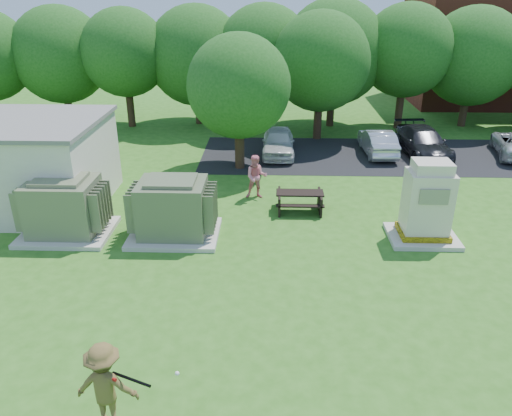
{
  "coord_description": "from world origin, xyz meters",
  "views": [
    {
      "loc": [
        0.47,
        -10.61,
        7.88
      ],
      "look_at": [
        0.0,
        4.0,
        1.3
      ],
      "focal_mm": 35.0,
      "sensor_mm": 36.0,
      "label": 1
    }
  ],
  "objects_px": {
    "car_dark": "(423,142)",
    "batter": "(106,386)",
    "person_at_picnic": "(256,177)",
    "generator_cabinet": "(427,206)",
    "transformer_right": "(173,210)",
    "car_silver_a": "(378,142)",
    "car_white": "(278,142)",
    "picnic_table": "(300,199)",
    "transformer_left": "(64,208)"
  },
  "relations": [
    {
      "from": "transformer_right",
      "to": "car_dark",
      "type": "bearing_deg",
      "value": 40.14
    },
    {
      "from": "transformer_right",
      "to": "batter",
      "type": "distance_m",
      "value": 7.98
    },
    {
      "from": "car_dark",
      "to": "car_silver_a",
      "type": "bearing_deg",
      "value": 169.73
    },
    {
      "from": "transformer_left",
      "to": "car_white",
      "type": "height_order",
      "value": "transformer_left"
    },
    {
      "from": "transformer_left",
      "to": "person_at_picnic",
      "type": "bearing_deg",
      "value": 28.24
    },
    {
      "from": "transformer_left",
      "to": "batter",
      "type": "height_order",
      "value": "transformer_left"
    },
    {
      "from": "transformer_left",
      "to": "car_dark",
      "type": "bearing_deg",
      "value": 32.14
    },
    {
      "from": "person_at_picnic",
      "to": "car_dark",
      "type": "xyz_separation_m",
      "value": [
        8.12,
        5.69,
        -0.21
      ]
    },
    {
      "from": "generator_cabinet",
      "to": "picnic_table",
      "type": "height_order",
      "value": "generator_cabinet"
    },
    {
      "from": "picnic_table",
      "to": "person_at_picnic",
      "type": "relative_size",
      "value": 1.0
    },
    {
      "from": "car_silver_a",
      "to": "picnic_table",
      "type": "bearing_deg",
      "value": 56.69
    },
    {
      "from": "picnic_table",
      "to": "car_dark",
      "type": "distance_m",
      "value": 9.45
    },
    {
      "from": "person_at_picnic",
      "to": "car_silver_a",
      "type": "xyz_separation_m",
      "value": [
        5.94,
        5.89,
        -0.26
      ]
    },
    {
      "from": "car_white",
      "to": "transformer_left",
      "type": "bearing_deg",
      "value": -128.34
    },
    {
      "from": "car_silver_a",
      "to": "person_at_picnic",
      "type": "bearing_deg",
      "value": 42.39
    },
    {
      "from": "transformer_left",
      "to": "picnic_table",
      "type": "distance_m",
      "value": 8.38
    },
    {
      "from": "picnic_table",
      "to": "person_at_picnic",
      "type": "distance_m",
      "value": 2.11
    },
    {
      "from": "batter",
      "to": "car_dark",
      "type": "xyz_separation_m",
      "value": [
        10.62,
        17.09,
        -0.25
      ]
    },
    {
      "from": "batter",
      "to": "person_at_picnic",
      "type": "xyz_separation_m",
      "value": [
        2.5,
        11.4,
        -0.04
      ]
    },
    {
      "from": "transformer_right",
      "to": "car_white",
      "type": "relative_size",
      "value": 0.77
    },
    {
      "from": "picnic_table",
      "to": "car_silver_a",
      "type": "xyz_separation_m",
      "value": [
        4.26,
        7.1,
        0.15
      ]
    },
    {
      "from": "generator_cabinet",
      "to": "car_dark",
      "type": "relative_size",
      "value": 0.59
    },
    {
      "from": "transformer_left",
      "to": "transformer_right",
      "type": "relative_size",
      "value": 1.0
    },
    {
      "from": "picnic_table",
      "to": "car_dark",
      "type": "bearing_deg",
      "value": 46.96
    },
    {
      "from": "car_dark",
      "to": "batter",
      "type": "bearing_deg",
      "value": -126.94
    },
    {
      "from": "transformer_right",
      "to": "car_white",
      "type": "height_order",
      "value": "transformer_right"
    },
    {
      "from": "person_at_picnic",
      "to": "car_silver_a",
      "type": "relative_size",
      "value": 0.47
    },
    {
      "from": "transformer_right",
      "to": "car_white",
      "type": "distance_m",
      "value": 9.74
    },
    {
      "from": "picnic_table",
      "to": "car_silver_a",
      "type": "relative_size",
      "value": 0.47
    },
    {
      "from": "picnic_table",
      "to": "car_white",
      "type": "xyz_separation_m",
      "value": [
        -0.75,
        6.83,
        0.19
      ]
    },
    {
      "from": "batter",
      "to": "transformer_left",
      "type": "bearing_deg",
      "value": -62.03
    },
    {
      "from": "transformer_left",
      "to": "car_white",
      "type": "relative_size",
      "value": 0.77
    },
    {
      "from": "transformer_right",
      "to": "generator_cabinet",
      "type": "xyz_separation_m",
      "value": [
        8.41,
        0.05,
        0.23
      ]
    },
    {
      "from": "batter",
      "to": "car_white",
      "type": "relative_size",
      "value": 0.48
    },
    {
      "from": "person_at_picnic",
      "to": "generator_cabinet",
      "type": "bearing_deg",
      "value": -33.35
    },
    {
      "from": "batter",
      "to": "person_at_picnic",
      "type": "distance_m",
      "value": 11.67
    },
    {
      "from": "car_white",
      "to": "car_silver_a",
      "type": "height_order",
      "value": "car_white"
    },
    {
      "from": "person_at_picnic",
      "to": "transformer_right",
      "type": "bearing_deg",
      "value": -130.85
    },
    {
      "from": "batter",
      "to": "car_silver_a",
      "type": "xyz_separation_m",
      "value": [
        8.43,
        17.29,
        -0.3
      ]
    },
    {
      "from": "transformer_right",
      "to": "car_silver_a",
      "type": "bearing_deg",
      "value": 47.21
    },
    {
      "from": "picnic_table",
      "to": "car_silver_a",
      "type": "height_order",
      "value": "car_silver_a"
    },
    {
      "from": "person_at_picnic",
      "to": "car_dark",
      "type": "height_order",
      "value": "person_at_picnic"
    },
    {
      "from": "batter",
      "to": "car_white",
      "type": "bearing_deg",
      "value": -99.39
    },
    {
      "from": "transformer_right",
      "to": "car_silver_a",
      "type": "distance_m",
      "value": 12.7
    },
    {
      "from": "transformer_left",
      "to": "car_dark",
      "type": "relative_size",
      "value": 0.64
    },
    {
      "from": "generator_cabinet",
      "to": "picnic_table",
      "type": "relative_size",
      "value": 1.55
    },
    {
      "from": "transformer_left",
      "to": "batter",
      "type": "bearing_deg",
      "value": -64.01
    },
    {
      "from": "transformer_right",
      "to": "car_silver_a",
      "type": "relative_size",
      "value": 0.79
    },
    {
      "from": "person_at_picnic",
      "to": "car_dark",
      "type": "bearing_deg",
      "value": 32.22
    },
    {
      "from": "transformer_left",
      "to": "transformer_right",
      "type": "distance_m",
      "value": 3.7
    }
  ]
}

